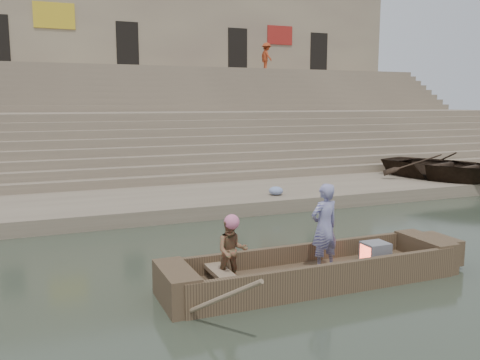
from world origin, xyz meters
TOP-DOWN VIEW (x-y plane):
  - ground at (0.00, 0.00)m, footprint 120.00×120.00m
  - lower_landing at (0.00, 8.00)m, footprint 32.00×4.00m
  - mid_landing at (0.00, 15.50)m, footprint 32.00×3.00m
  - upper_landing at (0.00, 22.50)m, footprint 32.00×3.00m
  - ghat_steps at (0.00, 17.19)m, footprint 32.00×11.00m
  - building_wall at (0.00, 26.50)m, footprint 32.00×5.07m
  - main_rowboat at (-3.03, 0.59)m, footprint 5.00×1.30m
  - rowboat_trim at (-2.82, 0.58)m, footprint 6.04×2.63m
  - standing_man at (-2.80, 0.63)m, footprint 0.64×0.47m
  - rowing_man at (-4.60, 0.63)m, footprint 0.63×0.54m
  - television at (-1.70, 0.59)m, footprint 0.46×0.42m
  - beached_rowboat at (6.61, 7.38)m, footprint 4.78×5.63m
  - pedestrian at (6.37, 22.56)m, footprint 0.70×1.14m
  - cloth_bundles at (-4.82, 7.40)m, footprint 8.73×1.51m

SIDE VIEW (x-z plane):
  - ground at x=0.00m, z-range 0.00..0.00m
  - main_rowboat at x=-3.03m, z-range 0.00..0.22m
  - lower_landing at x=0.00m, z-range 0.00..0.40m
  - rowboat_trim at x=-2.82m, z-range -0.59..1.20m
  - television at x=-1.70m, z-range 0.22..0.62m
  - cloth_bundles at x=-4.82m, z-range 0.40..0.66m
  - rowing_man at x=-4.60m, z-range 0.22..1.33m
  - beached_rowboat at x=6.61m, z-range 0.40..1.39m
  - standing_man at x=-2.80m, z-range 0.22..1.81m
  - mid_landing at x=0.00m, z-range 0.00..2.80m
  - ghat_steps at x=0.00m, z-range -0.80..4.40m
  - upper_landing at x=0.00m, z-range 0.00..5.20m
  - building_wall at x=0.00m, z-range 0.00..11.20m
  - pedestrian at x=6.37m, z-range 5.20..6.91m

